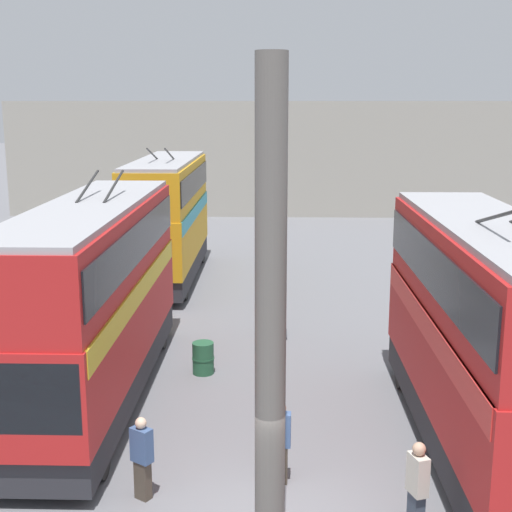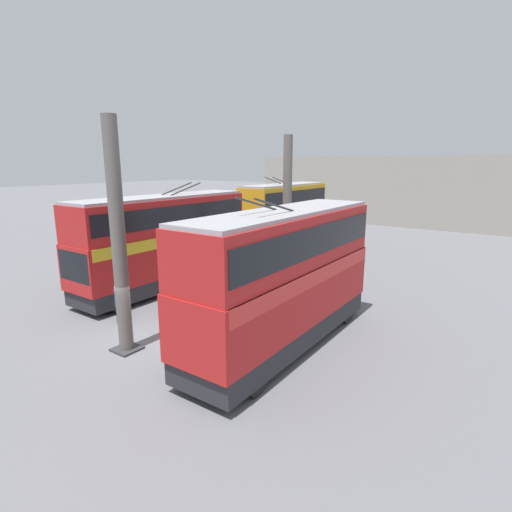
# 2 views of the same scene
# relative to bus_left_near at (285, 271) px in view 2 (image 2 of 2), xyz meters

# --- Properties ---
(ground_plane) EXTENTS (240.00, 240.00, 0.00)m
(ground_plane) POSITION_rel_bus_left_near_xyz_m (-2.94, 4.60, -2.95)
(ground_plane) COLOR slate
(depot_back_wall) EXTENTS (0.50, 36.00, 7.64)m
(depot_back_wall) POSITION_rel_bus_left_near_xyz_m (32.76, 4.60, 0.87)
(depot_back_wall) COLOR gray
(depot_back_wall) RESTS_ON ground_plane
(support_column_near) EXTENTS (0.93, 0.93, 8.40)m
(support_column_near) POSITION_rel_bus_left_near_xyz_m (-3.70, 4.60, 1.12)
(support_column_near) COLOR #605B56
(support_column_near) RESTS_ON ground_plane
(support_column_far) EXTENTS (0.93, 0.93, 8.40)m
(support_column_far) POSITION_rel_bus_left_near_xyz_m (7.87, 4.60, 1.12)
(support_column_far) COLOR #605B56
(support_column_far) RESTS_ON ground_plane
(bus_left_near) EXTENTS (9.90, 2.54, 5.81)m
(bus_left_near) POSITION_rel_bus_left_near_xyz_m (0.00, 0.00, 0.00)
(bus_left_near) COLOR black
(bus_left_near) RESTS_ON ground_plane
(bus_right_mid) EXTENTS (10.90, 2.54, 5.76)m
(bus_right_mid) POSITION_rel_bus_left_near_xyz_m (2.60, 9.19, -0.03)
(bus_right_mid) COLOR black
(bus_right_mid) RESTS_ON ground_plane
(bus_right_far) EXTENTS (9.61, 2.54, 5.87)m
(bus_right_far) POSITION_rel_bus_left_near_xyz_m (15.29, 9.19, 0.04)
(bus_right_far) COLOR black
(bus_right_far) RESTS_ON ground_plane
(person_aisle_foreground) EXTENTS (0.26, 0.43, 1.76)m
(person_aisle_foreground) POSITION_rel_bus_left_near_xyz_m (-1.53, 4.40, -2.02)
(person_aisle_foreground) COLOR #473D33
(person_aisle_foreground) RESTS_ON ground_plane
(person_by_left_row) EXTENTS (0.48, 0.37, 1.82)m
(person_by_left_row) POSITION_rel_bus_left_near_xyz_m (-3.29, 1.99, -1.98)
(person_by_left_row) COLOR #384251
(person_by_left_row) RESTS_ON ground_plane
(person_by_right_row) EXTENTS (0.43, 0.48, 1.71)m
(person_by_right_row) POSITION_rel_bus_left_near_xyz_m (-2.19, 7.09, -2.05)
(person_by_right_row) COLOR #473D33
(person_by_right_row) RESTS_ON ground_plane
(oil_drum) EXTENTS (0.64, 0.64, 0.92)m
(oil_drum) POSITION_rel_bus_left_near_xyz_m (4.41, 6.58, -2.49)
(oil_drum) COLOR #235638
(oil_drum) RESTS_ON ground_plane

